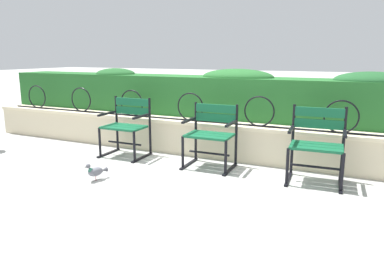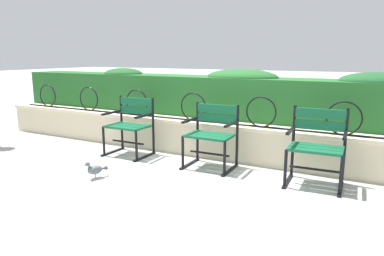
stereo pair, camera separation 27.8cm
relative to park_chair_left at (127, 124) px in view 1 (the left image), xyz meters
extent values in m
plane|color=#ADADA8|center=(1.16, -0.31, -0.47)|extent=(60.00, 60.00, 0.00)
cube|color=beige|center=(1.16, 0.49, -0.23)|extent=(8.40, 0.35, 0.46)
cube|color=beige|center=(1.16, 0.49, 0.02)|extent=(8.40, 0.41, 0.05)
cylinder|color=black|center=(1.16, 0.41, 0.06)|extent=(7.84, 0.02, 0.02)
torus|color=black|center=(-2.24, 0.41, 0.26)|extent=(0.42, 0.02, 0.42)
torus|color=black|center=(-1.21, 0.41, 0.26)|extent=(0.42, 0.02, 0.42)
torus|color=black|center=(-0.19, 0.41, 0.26)|extent=(0.42, 0.02, 0.42)
torus|color=black|center=(0.84, 0.41, 0.26)|extent=(0.42, 0.02, 0.42)
torus|color=black|center=(1.87, 0.41, 0.26)|extent=(0.42, 0.02, 0.42)
torus|color=black|center=(2.90, 0.41, 0.26)|extent=(0.42, 0.02, 0.42)
cube|color=#236028|center=(1.16, 1.00, 0.36)|extent=(8.23, 0.67, 0.62)
ellipsoid|color=#235828|center=(-0.91, 1.00, 0.67)|extent=(0.74, 0.60, 0.21)
ellipsoid|color=#225926|center=(1.37, 1.00, 0.67)|extent=(1.13, 0.60, 0.26)
ellipsoid|color=#205429|center=(3.22, 1.00, 0.67)|extent=(0.98, 0.60, 0.24)
cube|color=#145B38|center=(0.00, -0.21, -0.03)|extent=(0.60, 0.13, 0.03)
cube|color=#145B38|center=(0.00, -0.08, -0.03)|extent=(0.60, 0.13, 0.03)
cube|color=#145B38|center=(0.00, 0.06, -0.03)|extent=(0.60, 0.13, 0.03)
cube|color=#145B38|center=(0.00, 0.16, 0.32)|extent=(0.59, 0.03, 0.11)
cube|color=#145B38|center=(0.00, 0.16, 0.18)|extent=(0.59, 0.03, 0.11)
cylinder|color=black|center=(0.30, 0.16, -0.04)|extent=(0.04, 0.04, 0.86)
cylinder|color=black|center=(0.30, -0.26, -0.25)|extent=(0.04, 0.04, 0.44)
cube|color=black|center=(0.30, -0.07, -0.45)|extent=(0.04, 0.52, 0.02)
cube|color=black|center=(0.30, -0.07, 0.15)|extent=(0.04, 0.40, 0.03)
cylinder|color=black|center=(-0.30, 0.16, -0.04)|extent=(0.04, 0.04, 0.86)
cylinder|color=black|center=(-0.30, -0.27, -0.25)|extent=(0.04, 0.04, 0.44)
cube|color=black|center=(-0.30, -0.08, -0.45)|extent=(0.04, 0.52, 0.02)
cube|color=black|center=(-0.30, -0.08, 0.15)|extent=(0.04, 0.40, 0.03)
cylinder|color=black|center=(0.00, -0.08, -0.27)|extent=(0.57, 0.03, 0.03)
cube|color=#145B38|center=(1.34, -0.20, -0.03)|extent=(0.59, 0.13, 0.03)
cube|color=#145B38|center=(1.34, -0.07, -0.03)|extent=(0.59, 0.13, 0.03)
cube|color=#145B38|center=(1.34, 0.07, -0.03)|extent=(0.59, 0.13, 0.03)
cube|color=#145B38|center=(1.34, 0.17, 0.30)|extent=(0.59, 0.04, 0.11)
cube|color=#145B38|center=(1.34, 0.17, 0.17)|extent=(0.59, 0.04, 0.11)
cylinder|color=black|center=(1.63, 0.18, -0.05)|extent=(0.04, 0.04, 0.83)
cylinder|color=black|center=(1.64, -0.25, -0.25)|extent=(0.04, 0.04, 0.44)
cube|color=black|center=(1.63, -0.06, -0.45)|extent=(0.05, 0.52, 0.02)
cube|color=black|center=(1.63, -0.06, 0.15)|extent=(0.04, 0.40, 0.03)
cylinder|color=black|center=(1.04, 0.17, -0.05)|extent=(0.04, 0.04, 0.83)
cylinder|color=black|center=(1.05, -0.26, -0.25)|extent=(0.04, 0.04, 0.44)
cube|color=black|center=(1.04, -0.07, -0.45)|extent=(0.05, 0.52, 0.02)
cube|color=black|center=(1.04, -0.07, 0.15)|extent=(0.04, 0.40, 0.03)
cylinder|color=black|center=(1.34, -0.07, -0.27)|extent=(0.56, 0.04, 0.03)
cube|color=#145B38|center=(2.68, -0.23, -0.03)|extent=(0.59, 0.16, 0.03)
cube|color=#145B38|center=(2.68, -0.10, -0.03)|extent=(0.59, 0.16, 0.03)
cube|color=#145B38|center=(2.67, 0.04, -0.03)|extent=(0.59, 0.16, 0.03)
cube|color=#145B38|center=(2.67, 0.14, 0.34)|extent=(0.58, 0.06, 0.11)
cube|color=#145B38|center=(2.67, 0.14, 0.20)|extent=(0.58, 0.06, 0.11)
cylinder|color=black|center=(2.95, 0.16, -0.02)|extent=(0.04, 0.04, 0.89)
cylinder|color=black|center=(2.98, -0.27, -0.25)|extent=(0.04, 0.04, 0.44)
cube|color=black|center=(2.97, -0.08, -0.45)|extent=(0.07, 0.52, 0.02)
cube|color=black|center=(2.97, -0.08, 0.15)|extent=(0.06, 0.40, 0.03)
cylinder|color=black|center=(2.38, 0.13, -0.02)|extent=(0.04, 0.04, 0.89)
cylinder|color=black|center=(2.40, -0.30, -0.25)|extent=(0.04, 0.04, 0.44)
cube|color=black|center=(2.39, -0.11, -0.45)|extent=(0.07, 0.52, 0.02)
cube|color=black|center=(2.39, -0.11, 0.15)|extent=(0.06, 0.40, 0.03)
cylinder|color=black|center=(2.68, -0.10, -0.27)|extent=(0.55, 0.06, 0.03)
ellipsoid|color=slate|center=(0.29, -1.08, -0.36)|extent=(0.16, 0.21, 0.11)
cylinder|color=#2D6B56|center=(0.26, -1.14, -0.32)|extent=(0.06, 0.07, 0.06)
sphere|color=#55555D|center=(0.26, -1.17, -0.27)|extent=(0.06, 0.06, 0.06)
cone|color=black|center=(0.24, -1.20, -0.28)|extent=(0.02, 0.03, 0.01)
cone|color=#4A4A52|center=(0.33, -0.97, -0.37)|extent=(0.08, 0.10, 0.06)
ellipsoid|color=#5B5B63|center=(0.33, -1.09, -0.36)|extent=(0.07, 0.14, 0.07)
ellipsoid|color=#5B5B63|center=(0.25, -1.06, -0.36)|extent=(0.07, 0.14, 0.07)
cylinder|color=#C6515B|center=(0.30, -1.10, -0.44)|extent=(0.01, 0.01, 0.05)
cylinder|color=#C6515B|center=(0.27, -1.07, -0.44)|extent=(0.01, 0.01, 0.05)
camera|label=1|loc=(3.04, -4.30, 1.01)|focal=33.44mm
camera|label=2|loc=(3.29, -4.18, 1.01)|focal=33.44mm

